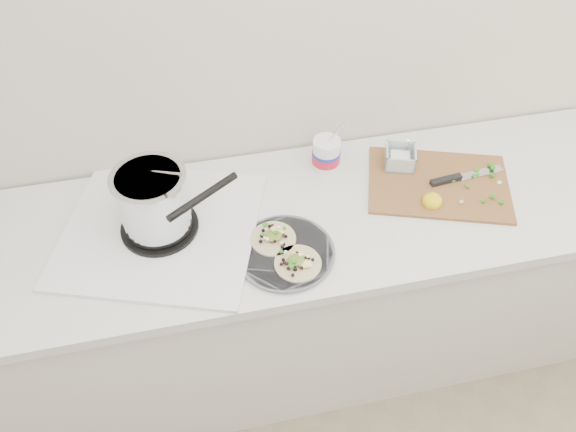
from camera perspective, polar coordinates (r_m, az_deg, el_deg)
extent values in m
cube|color=beige|center=(1.81, -0.20, 16.10)|extent=(3.50, 0.05, 2.60)
cube|color=silver|center=(2.21, 1.47, -7.75)|extent=(2.40, 0.62, 0.86)
cube|color=silver|center=(1.85, 1.87, -0.24)|extent=(2.44, 0.66, 0.04)
cube|color=silver|center=(1.82, -12.82, -1.34)|extent=(0.75, 0.72, 0.01)
cylinder|color=black|center=(1.81, -12.89, -1.06)|extent=(0.24, 0.24, 0.01)
torus|color=black|center=(1.80, -12.98, -0.70)|extent=(0.21, 0.21, 0.02)
cylinder|color=silver|center=(1.72, -13.55, 1.63)|extent=(0.21, 0.21, 0.19)
cylinder|color=#55565C|center=(1.71, -0.27, -3.76)|extent=(0.29, 0.29, 0.01)
cylinder|color=#55565C|center=(1.71, -0.28, -3.66)|extent=(0.30, 0.30, 0.00)
cylinder|color=white|center=(1.96, 3.90, 6.32)|extent=(0.10, 0.10, 0.12)
cylinder|color=red|center=(1.97, 3.88, 6.08)|extent=(0.10, 0.10, 0.04)
cylinder|color=#192D99|center=(1.95, 3.91, 6.48)|extent=(0.10, 0.10, 0.01)
cube|color=brown|center=(1.99, 15.04, 3.18)|extent=(0.55, 0.46, 0.01)
cube|color=white|center=(2.01, 11.29, 5.67)|extent=(0.07, 0.07, 0.03)
ellipsoid|color=yellow|center=(1.89, 14.47, 1.63)|extent=(0.07, 0.07, 0.06)
cube|color=silver|center=(2.06, 18.90, 4.16)|extent=(0.18, 0.05, 0.00)
cube|color=black|center=(1.99, 15.75, 3.54)|extent=(0.11, 0.03, 0.02)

